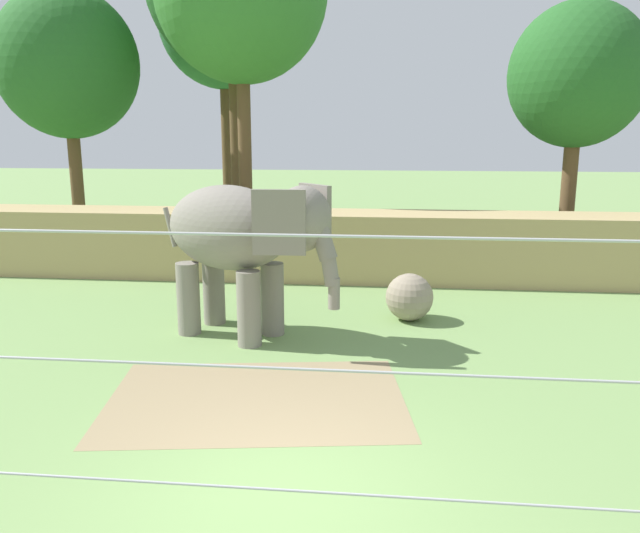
% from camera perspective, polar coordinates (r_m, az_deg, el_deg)
% --- Properties ---
extents(ground_plane, '(120.00, 120.00, 0.00)m').
position_cam_1_polar(ground_plane, '(7.37, -3.80, -20.12)').
color(ground_plane, '#759956').
extents(dirt_patch, '(4.82, 3.61, 0.01)m').
position_cam_1_polar(dirt_patch, '(9.66, -5.81, -11.89)').
color(dirt_patch, '#937F5B').
rests_on(dirt_patch, ground).
extents(embankment_wall, '(36.00, 1.80, 1.81)m').
position_cam_1_polar(embankment_wall, '(17.04, 2.27, 1.93)').
color(embankment_wall, tan).
rests_on(embankment_wall, ground).
extents(elephant, '(3.80, 2.56, 3.01)m').
position_cam_1_polar(elephant, '(12.00, -7.16, 2.77)').
color(elephant, gray).
rests_on(elephant, ground).
extents(enrichment_ball, '(1.01, 1.01, 1.01)m').
position_cam_1_polar(enrichment_ball, '(13.40, 8.15, -2.78)').
color(enrichment_ball, gray).
rests_on(enrichment_ball, ground).
extents(cable_fence, '(8.58, 0.22, 3.43)m').
position_cam_1_polar(cable_fence, '(4.57, -9.24, -16.85)').
color(cable_fence, brown).
rests_on(cable_fence, ground).
extents(tree_left_of_centre, '(3.92, 3.92, 7.59)m').
position_cam_1_polar(tree_left_of_centre, '(20.13, 22.44, 15.73)').
color(tree_left_of_centre, brown).
rests_on(tree_left_of_centre, ground).
extents(tree_behind_wall, '(4.75, 4.75, 8.69)m').
position_cam_1_polar(tree_behind_wall, '(23.76, -22.04, 16.70)').
color(tree_behind_wall, brown).
rests_on(tree_behind_wall, ground).
extents(tree_right_of_centre, '(4.84, 4.84, 10.58)m').
position_cam_1_polar(tree_right_of_centre, '(25.16, -8.78, 21.31)').
color(tree_right_of_centre, brown).
rests_on(tree_right_of_centre, ground).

